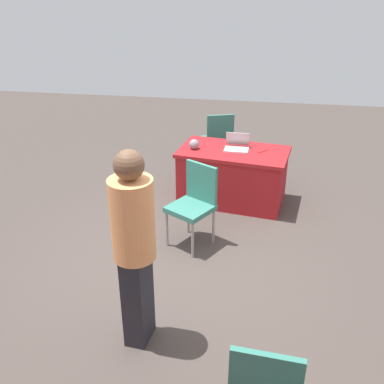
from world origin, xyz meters
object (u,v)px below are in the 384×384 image
scissors_red (263,151)px  yarn_ball (194,144)px  person_attendee_standing (134,242)px  laptop_silver (237,146)px  chair_aisle (218,138)px  chair_tucked_right (194,200)px  table_foreground (233,176)px

scissors_red → yarn_ball: bearing=-46.3°
person_attendee_standing → yarn_ball: size_ratio=13.17×
laptop_silver → chair_aisle: bearing=-68.7°
chair_aisle → scissors_red: 1.25m
chair_tucked_right → scissors_red: size_ratio=5.29×
chair_aisle → laptop_silver: laptop_silver is taller
person_attendee_standing → scissors_red: size_ratio=9.64×
table_foreground → chair_aisle: 1.10m
chair_aisle → person_attendee_standing: size_ratio=0.55×
chair_tucked_right → chair_aisle: size_ratio=1.01×
chair_aisle → scissors_red: (-0.70, 1.02, 0.21)m
chair_tucked_right → person_attendee_standing: person_attendee_standing is taller
person_attendee_standing → scissors_red: 2.92m
chair_tucked_right → laptop_silver: bearing=-77.7°
chair_tucked_right → table_foreground: bearing=-76.8°
laptop_silver → scissors_red: bearing=177.1°
laptop_silver → scissors_red: size_ratio=1.81×
chair_tucked_right → laptop_silver: 1.27m
chair_aisle → yarn_ball: bearing=-120.7°
chair_aisle → laptop_silver: (-0.36, 0.99, 0.24)m
table_foreground → chair_tucked_right: bearing=73.2°
chair_aisle → person_attendee_standing: 3.81m
table_foreground → laptop_silver: size_ratio=4.71×
chair_aisle → scissors_red: size_ratio=5.26×
chair_tucked_right → chair_aisle: chair_tucked_right is taller
table_foreground → chair_tucked_right: 1.20m
table_foreground → yarn_ball: bearing=4.2°
table_foreground → laptop_silver: 0.41m
chair_aisle → yarn_ball: size_ratio=7.18×
table_foreground → chair_aisle: (0.32, -1.04, 0.17)m
table_foreground → scissors_red: 0.53m
person_attendee_standing → laptop_silver: size_ratio=5.33×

